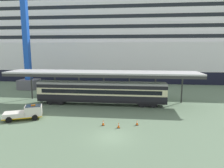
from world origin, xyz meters
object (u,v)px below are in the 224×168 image
Objects in this scene: train_carriage at (101,92)px; service_truck at (27,112)px; cruise_ship at (91,40)px; traffic_cone_near at (103,123)px; traffic_cone_far at (137,123)px; dockside_crane at (25,15)px; traffic_cone_mid at (119,125)px.

train_carriage is 4.11× the size of service_truck.
service_truck is at bearing -136.32° from train_carriage.
traffic_cone_near is (11.62, -48.21, -12.86)m from cruise_ship.
cruise_ship is 243.53× the size of traffic_cone_far.
cruise_ship is 3.06× the size of dockside_crane.
train_carriage is 11.78m from traffic_cone_mid.
traffic_cone_near is at bearing -46.08° from dockside_crane.
dockside_crane is (-10.80, -24.92, 4.73)m from cruise_ship.
service_truck is 0.10× the size of dockside_crane.
cruise_ship is at bearing 90.46° from service_truck.
train_carriage is 0.40× the size of dockside_crane.
traffic_cone_mid is 1.02× the size of traffic_cone_far.
dockside_crane reaches higher than cruise_ship.
dockside_crane is at bearing 133.92° from traffic_cone_near.
traffic_cone_near reaches higher than traffic_cone_far.
service_truck is 11.35m from traffic_cone_near.
dockside_crane is at bearing 147.58° from train_carriage.
cruise_ship is 40.67m from train_carriage.
traffic_cone_mid is at bearing -151.95° from traffic_cone_far.
traffic_cone_mid is (13.32, -2.00, -0.63)m from service_truck.
traffic_cone_mid is 0.01× the size of dockside_crane.
cruise_ship is at bearing 105.66° from traffic_cone_mid.
dockside_crane reaches higher than service_truck.
service_truck is at bearing 173.19° from traffic_cone_near.
traffic_cone_near reaches higher than traffic_cone_mid.
dockside_crane reaches higher than traffic_cone_far.
train_carriage reaches higher than traffic_cone_near.
traffic_cone_far is at bearing 7.62° from traffic_cone_near.
cruise_ship reaches higher than traffic_cone_near.
traffic_cone_mid is at bearing -69.93° from train_carriage.
traffic_cone_mid is (13.70, -48.87, -12.87)m from cruise_ship.
cruise_ship is 48.44m from service_truck.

